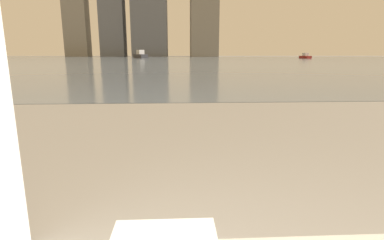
# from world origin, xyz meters

# --- Properties ---
(harbor_water) EXTENTS (180.00, 110.00, 0.01)m
(harbor_water) POSITION_xyz_m (0.00, 62.00, 0.01)
(harbor_water) COLOR slate
(harbor_water) RESTS_ON ground_plane
(harbor_boat_0) EXTENTS (4.19, 5.60, 2.01)m
(harbor_boat_0) POSITION_xyz_m (-9.08, 77.39, 0.72)
(harbor_boat_0) COLOR #2D2D33
(harbor_boat_0) RESTS_ON harbor_water
(harbor_boat_1) EXTENTS (1.75, 3.54, 1.27)m
(harbor_boat_1) POSITION_xyz_m (29.93, 69.78, 0.46)
(harbor_boat_1) COLOR maroon
(harbor_boat_1) RESTS_ON harbor_water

